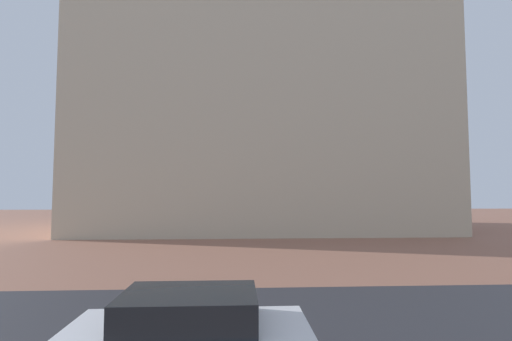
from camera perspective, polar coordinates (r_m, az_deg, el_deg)
The scene contains 4 objects.
ground_plane at distance 10.95m, azimuth 1.18°, elevation -20.77°, with size 120.00×120.00×0.00m, color #93604C.
street_asphalt_strip at distance 8.95m, azimuth 2.23°, elevation -24.75°, with size 120.00×8.04×0.00m, color #2D2D33.
landmark_building at distance 33.51m, azimuth 0.52°, elevation 9.78°, with size 30.04×15.01×34.68m.
car_white at distance 7.08m, azimuth -10.68°, elevation -24.53°, with size 4.27×2.07×1.46m.
Camera 1 is at (-0.74, -0.43, 3.24)m, focal length 25.02 mm.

